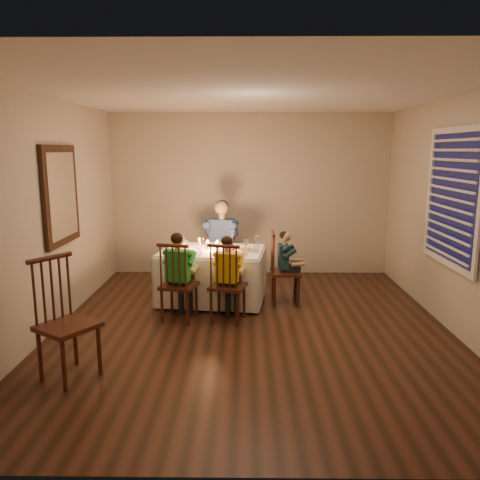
{
  "coord_description": "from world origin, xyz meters",
  "views": [
    {
      "loc": [
        -0.07,
        -5.09,
        2.02
      ],
      "look_at": [
        -0.14,
        0.15,
        1.01
      ],
      "focal_mm": 35.0,
      "sensor_mm": 36.0,
      "label": 1
    }
  ],
  "objects_px": {
    "chair_extra": "(72,377)",
    "chair_near_left": "(180,320)",
    "child_teal": "(285,303)",
    "serving_bowl": "(180,243)",
    "dining_table": "(212,265)",
    "chair_near_right": "(228,321)",
    "adult": "(222,285)",
    "chair_adult": "(222,285)",
    "child_green": "(180,320)",
    "child_yellow": "(228,321)",
    "chair_end": "(285,303)"
  },
  "relations": [
    {
      "from": "chair_extra",
      "to": "chair_near_left",
      "type": "bearing_deg",
      "value": 5.99
    },
    {
      "from": "chair_near_left",
      "to": "child_teal",
      "type": "xyz_separation_m",
      "value": [
        1.32,
        0.63,
        0.0
      ]
    },
    {
      "from": "chair_extra",
      "to": "serving_bowl",
      "type": "relative_size",
      "value": 5.32
    },
    {
      "from": "dining_table",
      "to": "serving_bowl",
      "type": "bearing_deg",
      "value": 151.07
    },
    {
      "from": "dining_table",
      "to": "chair_near_right",
      "type": "distance_m",
      "value": 0.94
    },
    {
      "from": "chair_extra",
      "to": "adult",
      "type": "relative_size",
      "value": 0.86
    },
    {
      "from": "chair_adult",
      "to": "chair_extra",
      "type": "bearing_deg",
      "value": -105.0
    },
    {
      "from": "chair_near_left",
      "to": "chair_near_right",
      "type": "height_order",
      "value": "same"
    },
    {
      "from": "chair_near_left",
      "to": "child_teal",
      "type": "bearing_deg",
      "value": -141.25
    },
    {
      "from": "chair_adult",
      "to": "chair_near_left",
      "type": "xyz_separation_m",
      "value": [
        -0.44,
        -1.48,
        0.0
      ]
    },
    {
      "from": "chair_near_right",
      "to": "child_teal",
      "type": "height_order",
      "value": "child_teal"
    },
    {
      "from": "chair_near_left",
      "to": "serving_bowl",
      "type": "height_order",
      "value": "serving_bowl"
    },
    {
      "from": "chair_near_right",
      "to": "child_green",
      "type": "bearing_deg",
      "value": 12.2
    },
    {
      "from": "chair_adult",
      "to": "chair_extra",
      "type": "height_order",
      "value": "chair_extra"
    },
    {
      "from": "child_teal",
      "to": "child_yellow",
      "type": "bearing_deg",
      "value": 130.8
    },
    {
      "from": "adult",
      "to": "dining_table",
      "type": "bearing_deg",
      "value": -89.49
    },
    {
      "from": "chair_near_right",
      "to": "child_teal",
      "type": "distance_m",
      "value": 0.98
    },
    {
      "from": "chair_near_left",
      "to": "serving_bowl",
      "type": "xyz_separation_m",
      "value": [
        -0.12,
        1.07,
        0.74
      ]
    },
    {
      "from": "chair_adult",
      "to": "child_teal",
      "type": "distance_m",
      "value": 1.23
    },
    {
      "from": "child_green",
      "to": "serving_bowl",
      "type": "bearing_deg",
      "value": -70.26
    },
    {
      "from": "adult",
      "to": "child_yellow",
      "type": "height_order",
      "value": "adult"
    },
    {
      "from": "chair_end",
      "to": "serving_bowl",
      "type": "xyz_separation_m",
      "value": [
        -1.44,
        0.44,
        0.74
      ]
    },
    {
      "from": "dining_table",
      "to": "serving_bowl",
      "type": "distance_m",
      "value": 0.63
    },
    {
      "from": "chair_near_right",
      "to": "chair_near_left",
      "type": "bearing_deg",
      "value": 12.2
    },
    {
      "from": "chair_near_left",
      "to": "serving_bowl",
      "type": "relative_size",
      "value": 4.67
    },
    {
      "from": "chair_near_left",
      "to": "child_teal",
      "type": "relative_size",
      "value": 0.99
    },
    {
      "from": "adult",
      "to": "chair_extra",
      "type": "bearing_deg",
      "value": -105.0
    },
    {
      "from": "child_green",
      "to": "serving_bowl",
      "type": "distance_m",
      "value": 1.31
    },
    {
      "from": "dining_table",
      "to": "serving_bowl",
      "type": "xyz_separation_m",
      "value": [
        -0.47,
        0.34,
        0.23
      ]
    },
    {
      "from": "chair_end",
      "to": "chair_near_right",
      "type": "bearing_deg",
      "value": 130.8
    },
    {
      "from": "child_yellow",
      "to": "chair_near_right",
      "type": "bearing_deg",
      "value": -0.0
    },
    {
      "from": "chair_extra",
      "to": "adult",
      "type": "distance_m",
      "value": 3.18
    },
    {
      "from": "child_green",
      "to": "chair_near_left",
      "type": "bearing_deg",
      "value": -0.0
    },
    {
      "from": "adult",
      "to": "child_teal",
      "type": "relative_size",
      "value": 1.32
    },
    {
      "from": "dining_table",
      "to": "child_teal",
      "type": "distance_m",
      "value": 1.1
    },
    {
      "from": "chair_end",
      "to": "dining_table",
      "type": "bearing_deg",
      "value": 83.57
    },
    {
      "from": "chair_end",
      "to": "chair_extra",
      "type": "height_order",
      "value": "chair_extra"
    },
    {
      "from": "chair_near_left",
      "to": "child_green",
      "type": "height_order",
      "value": "child_green"
    },
    {
      "from": "chair_adult",
      "to": "adult",
      "type": "relative_size",
      "value": 0.75
    },
    {
      "from": "chair_adult",
      "to": "chair_end",
      "type": "height_order",
      "value": "same"
    },
    {
      "from": "chair_adult",
      "to": "chair_near_right",
      "type": "height_order",
      "value": "same"
    },
    {
      "from": "chair_adult",
      "to": "serving_bowl",
      "type": "xyz_separation_m",
      "value": [
        -0.56,
        -0.41,
        0.74
      ]
    },
    {
      "from": "chair_extra",
      "to": "chair_adult",
      "type": "bearing_deg",
      "value": 11.52
    },
    {
      "from": "dining_table",
      "to": "adult",
      "type": "relative_size",
      "value": 1.15
    },
    {
      "from": "chair_near_right",
      "to": "child_yellow",
      "type": "xyz_separation_m",
      "value": [
        0.0,
        0.0,
        0.0
      ]
    },
    {
      "from": "adult",
      "to": "serving_bowl",
      "type": "xyz_separation_m",
      "value": [
        -0.56,
        -0.41,
        0.74
      ]
    },
    {
      "from": "chair_end",
      "to": "child_yellow",
      "type": "relative_size",
      "value": 0.93
    },
    {
      "from": "child_yellow",
      "to": "dining_table",
      "type": "bearing_deg",
      "value": -58.02
    },
    {
      "from": "chair_near_left",
      "to": "chair_adult",
      "type": "bearing_deg",
      "value": -93.24
    },
    {
      "from": "chair_extra",
      "to": "dining_table",
      "type": "bearing_deg",
      "value": 6.81
    }
  ]
}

